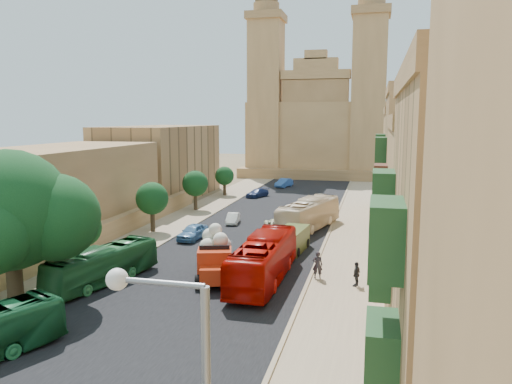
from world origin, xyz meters
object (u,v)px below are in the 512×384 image
at_px(street_tree_c, 195,184).
at_px(car_cream, 276,225).
at_px(street_tree_d, 224,176).
at_px(olive_pickup, 292,240).
at_px(car_dkblue, 257,193).
at_px(car_blue_b, 284,183).
at_px(church, 319,126).
at_px(ficus_tree, 11,214).
at_px(car_white_a, 233,218).
at_px(pedestrian_a, 317,265).
at_px(bus_red_east, 264,259).
at_px(street_tree_b, 152,199).
at_px(street_tree_a, 82,229).
at_px(car_blue_a, 193,232).
at_px(pedestrian_c, 357,274).
at_px(bus_green_north, 103,265).
at_px(red_truck, 215,255).
at_px(car_white_b, 320,198).
at_px(bus_cream_east, 309,214).

bearing_deg(street_tree_c, car_cream, -38.42).
height_order(street_tree_d, olive_pickup, street_tree_d).
bearing_deg(car_dkblue, car_blue_b, 103.96).
xyz_separation_m(street_tree_d, olive_pickup, (14.55, -28.00, -1.87)).
xyz_separation_m(church, car_dkblue, (-5.00, -31.12, -8.93)).
xyz_separation_m(ficus_tree, car_white_a, (6.05, 25.45, -4.98)).
distance_m(ficus_tree, pedestrian_a, 19.79).
relative_size(bus_red_east, car_cream, 2.29).
bearing_deg(street_tree_b, street_tree_c, 90.00).
relative_size(church, pedestrian_a, 18.63).
height_order(street_tree_c, car_cream, street_tree_c).
xyz_separation_m(street_tree_a, car_blue_b, (6.83, 46.47, -2.20)).
relative_size(car_white_a, car_cream, 0.69).
xyz_separation_m(street_tree_a, olive_pickup, (14.55, 8.00, -1.98)).
distance_m(car_blue_a, pedestrian_c, 18.03).
bearing_deg(church, bus_green_north, -95.32).
xyz_separation_m(street_tree_d, car_blue_b, (6.83, 10.47, -2.10)).
bearing_deg(red_truck, pedestrian_c, 2.59).
distance_m(car_white_b, pedestrian_c, 33.57).
distance_m(street_tree_c, street_tree_d, 12.01).
bearing_deg(car_blue_b, pedestrian_c, -59.40).
xyz_separation_m(olive_pickup, bus_green_north, (-11.05, -11.20, 0.34)).
xyz_separation_m(bus_cream_east, pedestrian_c, (5.38, -16.47, -0.69)).
distance_m(bus_red_east, car_cream, 14.98).
bearing_deg(ficus_tree, bus_red_east, 29.90).
relative_size(church, olive_pickup, 7.59).
relative_size(street_tree_c, car_cream, 0.99).
distance_m(street_tree_d, bus_red_east, 38.91).
xyz_separation_m(ficus_tree, bus_red_east, (13.42, 7.72, -3.98)).
relative_size(street_tree_b, bus_green_north, 0.54).
relative_size(car_dkblue, car_white_b, 1.11).
height_order(car_blue_a, pedestrian_c, pedestrian_c).
height_order(street_tree_a, bus_red_east, street_tree_a).
relative_size(church, car_white_a, 10.90).
bearing_deg(car_white_a, ficus_tree, -111.51).
relative_size(church, bus_green_north, 4.00).
distance_m(church, bus_green_north, 70.60).
xyz_separation_m(church, bus_cream_east, (4.84, -49.99, -7.99)).
bearing_deg(street_tree_b, car_dkblue, 77.98).
bearing_deg(street_tree_b, car_white_a, 39.46).
bearing_deg(olive_pickup, church, 94.43).
distance_m(car_cream, pedestrian_c, 16.58).
xyz_separation_m(car_blue_b, pedestrian_c, (13.39, -46.31, 0.14)).
bearing_deg(pedestrian_a, car_cream, -74.86).
bearing_deg(bus_cream_east, pedestrian_c, 123.08).
distance_m(olive_pickup, car_blue_b, 39.24).
relative_size(ficus_tree, car_blue_a, 2.26).
bearing_deg(bus_cream_east, street_tree_c, -11.41).
height_order(street_tree_a, car_dkblue, street_tree_a).
bearing_deg(olive_pickup, street_tree_d, 117.45).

